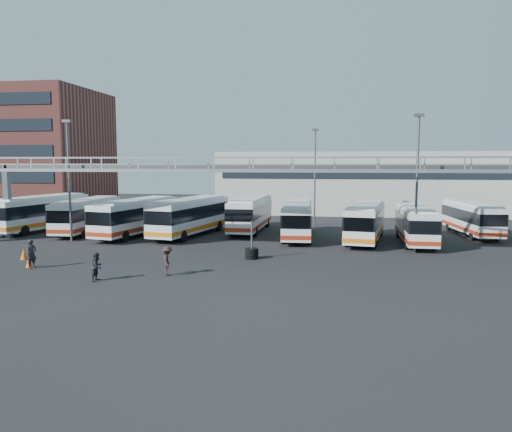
# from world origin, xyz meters

# --- Properties ---
(ground) EXTENTS (140.00, 140.00, 0.00)m
(ground) POSITION_xyz_m (0.00, 0.00, 0.00)
(ground) COLOR black
(ground) RESTS_ON ground
(gantry) EXTENTS (51.40, 5.15, 7.10)m
(gantry) POSITION_xyz_m (0.00, 5.87, 5.51)
(gantry) COLOR gray
(gantry) RESTS_ON ground
(apartment_building) EXTENTS (18.00, 15.00, 16.00)m
(apartment_building) POSITION_xyz_m (-34.00, 30.00, 8.00)
(apartment_building) COLOR brown
(apartment_building) RESTS_ON ground
(warehouse) EXTENTS (42.00, 14.00, 8.00)m
(warehouse) POSITION_xyz_m (12.00, 38.00, 4.00)
(warehouse) COLOR #9E9E99
(warehouse) RESTS_ON ground
(light_pole_left) EXTENTS (0.70, 0.35, 10.21)m
(light_pole_left) POSITION_xyz_m (-16.00, 8.00, 5.73)
(light_pole_left) COLOR #4C4F54
(light_pole_left) RESTS_ON ground
(light_pole_mid) EXTENTS (0.70, 0.35, 10.21)m
(light_pole_mid) POSITION_xyz_m (12.00, 7.00, 5.73)
(light_pole_mid) COLOR #4C4F54
(light_pole_mid) RESTS_ON ground
(light_pole_back) EXTENTS (0.70, 0.35, 10.21)m
(light_pole_back) POSITION_xyz_m (4.00, 22.00, 5.73)
(light_pole_back) COLOR #4C4F54
(light_pole_back) RESTS_ON ground
(bus_0) EXTENTS (4.46, 11.58, 3.43)m
(bus_0) POSITION_xyz_m (-22.31, 13.80, 1.90)
(bus_0) COLOR silver
(bus_0) RESTS_ON ground
(bus_1) EXTENTS (2.87, 10.75, 3.24)m
(bus_1) POSITION_xyz_m (-17.25, 13.29, 1.79)
(bus_1) COLOR silver
(bus_1) RESTS_ON ground
(bus_2) EXTENTS (4.55, 11.34, 3.36)m
(bus_2) POSITION_xyz_m (-11.83, 12.00, 1.86)
(bus_2) COLOR silver
(bus_2) RESTS_ON ground
(bus_3) EXTENTS (4.84, 11.64, 3.45)m
(bus_3) POSITION_xyz_m (-6.94, 12.82, 1.91)
(bus_3) COLOR silver
(bus_3) RESTS_ON ground
(bus_4) EXTENTS (2.79, 10.95, 3.31)m
(bus_4) POSITION_xyz_m (-1.98, 16.54, 1.83)
(bus_4) COLOR silver
(bus_4) RESTS_ON ground
(bus_5) EXTENTS (2.91, 10.64, 3.20)m
(bus_5) POSITION_xyz_m (2.86, 12.89, 1.77)
(bus_5) COLOR silver
(bus_5) RESTS_ON ground
(bus_6) EXTENTS (4.10, 10.87, 3.22)m
(bus_6) POSITION_xyz_m (8.69, 11.96, 1.78)
(bus_6) COLOR silver
(bus_6) RESTS_ON ground
(bus_7) EXTENTS (2.53, 10.09, 3.05)m
(bus_7) POSITION_xyz_m (12.72, 11.49, 1.69)
(bus_7) COLOR silver
(bus_7) RESTS_ON ground
(bus_8) EXTENTS (3.27, 10.17, 3.03)m
(bus_8) POSITION_xyz_m (18.55, 17.08, 1.68)
(bus_8) COLOR silver
(bus_8) RESTS_ON ground
(pedestrian_a) EXTENTS (0.64, 0.79, 1.86)m
(pedestrian_a) POSITION_xyz_m (-12.90, -2.41, 0.93)
(pedestrian_a) COLOR black
(pedestrian_a) RESTS_ON ground
(pedestrian_b) EXTENTS (0.69, 0.84, 1.62)m
(pedestrian_b) POSITION_xyz_m (-7.24, -4.90, 0.81)
(pedestrian_b) COLOR #241E2A
(pedestrian_b) RESTS_ON ground
(pedestrian_c) EXTENTS (0.96, 1.28, 1.76)m
(pedestrian_c) POSITION_xyz_m (-3.71, -3.04, 0.88)
(pedestrian_c) COLOR black
(pedestrian_c) RESTS_ON ground
(cone_left) EXTENTS (0.50, 0.50, 0.70)m
(cone_left) POSITION_xyz_m (-13.29, -2.13, 0.35)
(cone_left) COLOR #E6550C
(cone_left) RESTS_ON ground
(cone_right) EXTENTS (0.61, 0.61, 0.76)m
(cone_right) POSITION_xyz_m (-15.20, 0.18, 0.38)
(cone_right) COLOR #E6550C
(cone_right) RESTS_ON ground
(tire_stack) EXTENTS (0.94, 0.94, 2.67)m
(tire_stack) POSITION_xyz_m (0.39, 2.82, 0.45)
(tire_stack) COLOR black
(tire_stack) RESTS_ON ground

